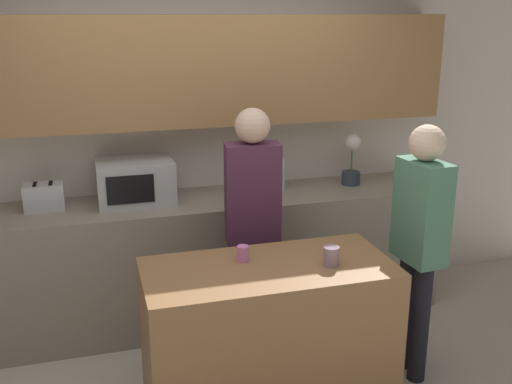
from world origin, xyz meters
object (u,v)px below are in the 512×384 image
toaster (44,197)px  bottle_1 (270,176)px  potted_plant (352,159)px  cup_0 (331,256)px  bottle_2 (280,173)px  person_center (420,233)px  bottle_0 (261,184)px  cup_1 (243,254)px  person_left (253,214)px  microwave (135,181)px

toaster → bottle_1: (1.59, 0.02, 0.02)m
potted_plant → cup_0: size_ratio=3.66×
potted_plant → bottle_2: 0.58m
potted_plant → person_center: bearing=-93.3°
potted_plant → bottle_0: 0.78m
toaster → cup_0: size_ratio=2.41×
toaster → person_center: person_center is taller
cup_0 → cup_1: cup_0 is taller
cup_0 → person_left: (-0.26, 0.67, 0.05)m
bottle_2 → cup_0: bearing=-95.7°
microwave → person_center: bearing=-35.5°
bottle_2 → potted_plant: bearing=-1.6°
toaster → bottle_2: (1.67, 0.02, 0.03)m
cup_1 → person_center: bearing=-1.6°
potted_plant → microwave: bearing=-179.9°
toaster → person_left: bearing=-25.5°
potted_plant → person_center: (-0.06, -1.12, -0.19)m
person_left → cup_1: bearing=75.5°
microwave → bottle_0: microwave is taller
potted_plant → person_center: size_ratio=0.25×
microwave → bottle_2: bottle_2 is taller
cup_1 → person_center: (1.09, -0.03, 0.02)m
bottle_1 → potted_plant: bearing=-1.9°
bottle_0 → bottle_1: bottle_1 is taller
bottle_1 → person_center: person_center is taller
cup_1 → person_center: size_ratio=0.06×
cup_0 → cup_1: (-0.45, 0.19, -0.01)m
bottle_0 → person_left: (-0.20, -0.47, -0.05)m
person_left → bottle_2: bearing=-114.5°
bottle_2 → microwave: bearing=-179.1°
bottle_1 → person_center: size_ratio=0.18×
cup_1 → toaster: bearing=134.9°
toaster → potted_plant: size_ratio=0.66×
microwave → bottle_0: (0.87, -0.14, -0.05)m
bottle_2 → toaster: bearing=-179.5°
toaster → cup_0: 2.00m
person_center → bottle_2: bearing=19.5°
microwave → cup_1: bearing=-66.2°
bottle_1 → microwave: bearing=-178.6°
toaster → cup_0: bearing=-39.8°
potted_plant → cup_1: potted_plant is taller
toaster → bottle_1: size_ratio=0.88×
toaster → bottle_2: size_ratio=0.79×
microwave → toaster: microwave is taller
potted_plant → bottle_0: size_ratio=1.54×
bottle_0 → person_left: person_left is taller
toaster → potted_plant: (2.24, 0.00, 0.11)m
cup_1 → potted_plant: bearing=43.5°
cup_1 → bottle_0: bearing=67.7°
microwave → bottle_1: size_ratio=1.77×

